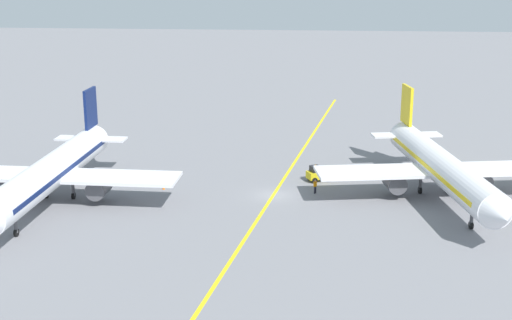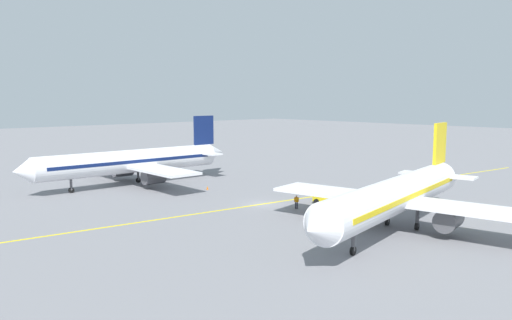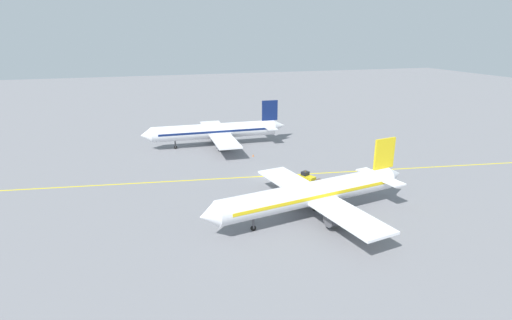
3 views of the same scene
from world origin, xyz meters
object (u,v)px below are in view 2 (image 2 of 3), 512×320
object	(u,v)px
traffic_cone_near_nose	(207,188)
airplane_adjacent_stand	(134,162)
baggage_tug_white	(324,197)
ground_crew_worker	(296,201)
airplane_at_gate	(397,195)
baggage_cart_trailing	(350,200)
traffic_cone_mid_apron	(344,200)

from	to	relation	value
traffic_cone_near_nose	airplane_adjacent_stand	bearing A→B (deg)	28.52
baggage_tug_white	airplane_adjacent_stand	bearing A→B (deg)	20.64
baggage_tug_white	traffic_cone_near_nose	size ratio (longest dim) A/B	6.10
baggage_tug_white	traffic_cone_near_nose	xyz separation A→B (m)	(18.33, 5.06, -0.63)
baggage_tug_white	ground_crew_worker	size ratio (longest dim) A/B	2.00
airplane_adjacent_stand	traffic_cone_near_nose	distance (m)	13.06
airplane_at_gate	ground_crew_worker	world-z (taller)	airplane_at_gate
traffic_cone_near_nose	baggage_cart_trailing	bearing A→B (deg)	-162.97
baggage_cart_trailing	ground_crew_worker	bearing A→B (deg)	62.64
traffic_cone_near_nose	traffic_cone_mid_apron	xyz separation A→B (m)	(-19.65, -7.57, 0.00)
ground_crew_worker	traffic_cone_near_nose	bearing A→B (deg)	0.34
baggage_tug_white	ground_crew_worker	xyz separation A→B (m)	(0.36, 4.95, 0.01)
baggage_cart_trailing	baggage_tug_white	bearing A→B (deg)	26.33
baggage_tug_white	traffic_cone_mid_apron	world-z (taller)	baggage_tug_white
airplane_at_gate	baggage_cart_trailing	distance (m)	12.93
baggage_tug_white	baggage_cart_trailing	size ratio (longest dim) A/B	1.14
baggage_cart_trailing	traffic_cone_mid_apron	world-z (taller)	baggage_cart_trailing
airplane_at_gate	baggage_tug_white	xyz separation A→B (m)	(13.70, -5.10, -2.81)
baggage_cart_trailing	traffic_cone_mid_apron	xyz separation A→B (m)	(1.63, -1.05, -0.49)
traffic_cone_mid_apron	airplane_at_gate	bearing A→B (deg)	148.39
airplane_adjacent_stand	baggage_tug_white	world-z (taller)	airplane_adjacent_stand
airplane_at_gate	baggage_cart_trailing	world-z (taller)	airplane_at_gate
airplane_adjacent_stand	ground_crew_worker	distance (m)	29.80
airplane_adjacent_stand	traffic_cone_mid_apron	bearing A→B (deg)	-156.14
baggage_cart_trailing	traffic_cone_near_nose	bearing A→B (deg)	17.03
baggage_tug_white	baggage_cart_trailing	bearing A→B (deg)	-153.67
airplane_adjacent_stand	baggage_cart_trailing	world-z (taller)	airplane_adjacent_stand
airplane_adjacent_stand	traffic_cone_mid_apron	xyz separation A→B (m)	(-30.72, -13.58, -3.43)
baggage_tug_white	baggage_cart_trailing	xyz separation A→B (m)	(-2.96, -1.46, -0.14)
airplane_at_gate	traffic_cone_near_nose	size ratio (longest dim) A/B	64.37
ground_crew_worker	traffic_cone_mid_apron	size ratio (longest dim) A/B	3.05
airplane_at_gate	ground_crew_worker	bearing A→B (deg)	-0.63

